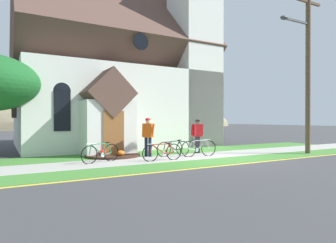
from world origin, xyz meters
TOP-DOWN VIEW (x-y plane):
  - ground at (0.00, 4.00)m, footprint 140.00×140.00m
  - sidewalk_slab at (-1.66, 1.46)m, footprint 32.00×2.04m
  - grass_verge at (-1.66, -0.36)m, footprint 32.00×1.60m
  - church_lawn at (-1.66, 3.68)m, footprint 24.00×2.40m
  - curb_paint_stripe at (-1.66, -1.31)m, footprint 28.00×0.16m
  - church_building at (-1.29, 9.08)m, footprint 12.11×10.90m
  - church_sign at (-3.77, 3.57)m, footprint 2.30×0.14m
  - flower_bed at (-3.78, 3.31)m, footprint 2.51×2.51m
  - bicycle_orange at (-0.35, 1.34)m, footprint 1.76×0.30m
  - bicycle_black at (-4.81, 1.70)m, footprint 1.68×0.60m
  - bicycle_silver at (-1.30, 1.97)m, footprint 1.70×0.10m
  - bicycle_yellow at (-2.45, 0.94)m, footprint 1.78×0.11m
  - cyclist_in_white_jersey at (0.38, 2.45)m, footprint 0.67×0.27m
  - cyclist_in_orange_jersey at (-2.38, 2.46)m, footprint 0.43×0.74m
  - utility_pole at (5.07, -0.36)m, footprint 3.12×0.28m
  - roadside_conifer at (4.58, 9.77)m, footprint 3.35×3.35m
  - distant_hill at (3.75, 59.09)m, footprint 90.19×40.91m

SIDE VIEW (x-z plane):
  - ground at x=0.00m, z-range 0.00..0.00m
  - distant_hill at x=3.75m, z-range -9.17..9.17m
  - curb_paint_stripe at x=-1.66m, z-range 0.00..0.01m
  - grass_verge at x=-1.66m, z-range 0.00..0.01m
  - church_lawn at x=-1.66m, z-range 0.00..0.01m
  - sidewalk_slab at x=-1.66m, z-range 0.00..0.01m
  - flower_bed at x=-3.78m, z-range -0.09..0.25m
  - bicycle_yellow at x=-2.45m, z-range -0.02..0.74m
  - bicycle_silver at x=-1.30m, z-range -0.03..0.75m
  - bicycle_black at x=-4.81m, z-range -0.03..0.79m
  - bicycle_orange at x=-0.35m, z-range -0.02..0.79m
  - cyclist_in_white_jersey at x=0.38m, z-range 0.15..1.86m
  - cyclist_in_orange_jersey at x=-2.38m, z-range 0.17..1.94m
  - church_sign at x=-3.77m, z-range 0.30..2.11m
  - church_building at x=-1.29m, z-range -2.22..11.49m
  - utility_pole at x=5.07m, z-range 0.47..9.37m
  - roadside_conifer at x=4.58m, z-range 0.87..9.11m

